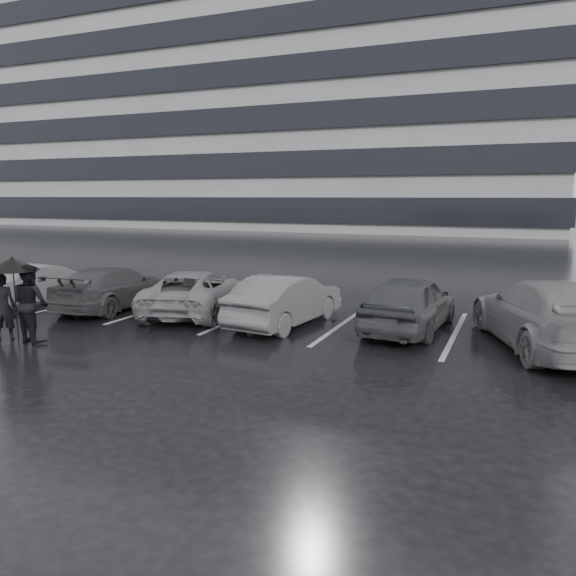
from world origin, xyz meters
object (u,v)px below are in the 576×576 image
(car_west_d, at_px, (45,283))
(pedestrian_left, at_px, (2,307))
(car_main, at_px, (410,303))
(car_west_b, at_px, (194,292))
(pedestrian_right, at_px, (31,303))
(car_west_c, at_px, (113,288))
(car_east, at_px, (549,314))
(car_west_a, at_px, (286,300))

(car_west_d, bearing_deg, pedestrian_left, 133.90)
(car_main, height_order, car_west_b, car_main)
(pedestrian_right, bearing_deg, car_west_c, -65.79)
(car_west_d, bearing_deg, car_main, -168.23)
(car_main, bearing_deg, car_east, 175.39)
(car_west_b, xyz_separation_m, car_west_d, (-5.20, -0.26, -0.01))
(car_west_a, bearing_deg, pedestrian_left, 42.52)
(car_east, relative_size, pedestrian_left, 3.37)
(car_west_b, xyz_separation_m, pedestrian_left, (-2.47, -4.14, 0.16))
(car_west_b, relative_size, pedestrian_right, 2.48)
(car_west_a, xyz_separation_m, pedestrian_left, (-5.36, -3.86, 0.12))
(car_west_b, height_order, car_east, car_east)
(car_main, height_order, car_west_a, car_main)
(pedestrian_right, bearing_deg, car_west_a, -129.22)
(car_west_d, relative_size, pedestrian_right, 2.06)
(car_west_d, distance_m, pedestrian_left, 4.75)
(car_west_a, distance_m, car_east, 6.08)
(car_west_c, distance_m, car_east, 11.52)
(car_west_a, height_order, car_west_b, car_west_a)
(pedestrian_left, bearing_deg, car_west_c, -125.90)
(car_west_b, relative_size, car_east, 0.85)
(car_west_d, relative_size, car_east, 0.70)
(car_main, distance_m, car_east, 3.09)
(pedestrian_right, bearing_deg, car_west_d, -35.55)
(car_west_c, distance_m, pedestrian_right, 3.84)
(car_east, relative_size, pedestrian_right, 2.93)
(car_west_b, bearing_deg, car_west_d, -12.35)
(car_west_b, height_order, pedestrian_right, pedestrian_right)
(car_main, distance_m, car_west_b, 5.93)
(car_west_d, bearing_deg, car_west_c, -171.69)
(car_west_b, relative_size, car_west_c, 1.03)
(car_west_c, relative_size, pedestrian_right, 2.41)
(car_main, relative_size, pedestrian_left, 2.64)
(car_west_a, xyz_separation_m, pedestrian_right, (-4.62, -3.74, 0.24))
(car_west_d, xyz_separation_m, pedestrian_left, (2.73, -3.88, 0.17))
(car_main, xyz_separation_m, car_west_d, (-11.11, -0.58, -0.09))
(car_west_c, height_order, pedestrian_left, pedestrian_left)
(car_west_d, xyz_separation_m, car_east, (14.16, 0.10, 0.15))
(car_west_a, distance_m, pedestrian_right, 5.95)
(car_west_c, xyz_separation_m, pedestrian_left, (0.08, -3.86, 0.15))
(car_east, bearing_deg, car_west_b, -20.82)
(car_west_b, relative_size, pedestrian_left, 2.85)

